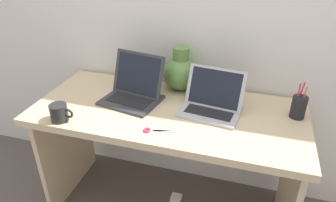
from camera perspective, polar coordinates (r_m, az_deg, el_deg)
The scene contains 9 objects.
back_wall at distance 1.83m, azimuth 3.42°, elevation 16.85°, with size 4.40×0.04×2.40m, color silver.
desk at distance 1.76m, azimuth 0.00°, elevation -5.99°, with size 1.45×0.65×0.74m.
laptop_left at distance 1.75m, azimuth -6.19°, elevation 2.40°, with size 0.35×0.30×0.25m.
laptop_right at distance 1.64m, azimuth 8.14°, elevation 0.06°, with size 0.33×0.26×0.22m.
green_vase at distance 1.85m, azimuth 2.36°, elevation 5.36°, with size 0.22×0.22×0.26m.
coffee_mug at distance 1.64m, azimuth -19.34°, elevation -2.03°, with size 0.13×0.09×0.09m.
pen_cup at distance 1.70m, azimuth 22.87°, elevation -0.97°, with size 0.07×0.07×0.19m.
scissors at distance 1.50m, azimuth -2.81°, elevation -5.43°, with size 0.15×0.06×0.01m.
power_brick at distance 2.17m, azimuth 1.51°, elevation -17.42°, with size 0.07×0.07×0.03m, color white.
Camera 1 is at (0.41, -1.38, 1.59)m, focal length 33.18 mm.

